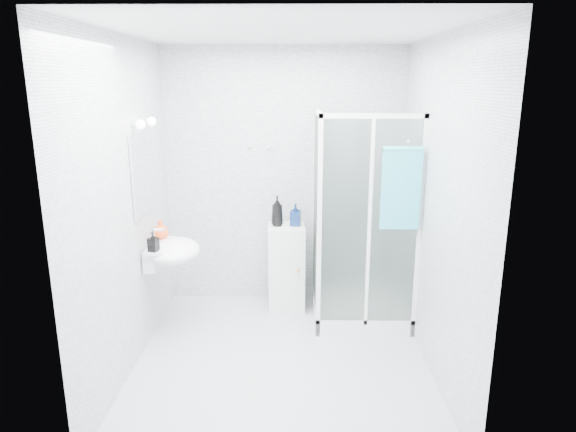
{
  "coord_description": "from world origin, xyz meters",
  "views": [
    {
      "loc": [
        0.1,
        -3.85,
        2.25
      ],
      "look_at": [
        0.05,
        0.35,
        1.15
      ],
      "focal_mm": 32.0,
      "sensor_mm": 36.0,
      "label": 1
    }
  ],
  "objects_px": {
    "storage_cabinet": "(286,267)",
    "shampoo_bottle_a": "(277,211)",
    "wall_basin": "(171,251)",
    "soap_dispenser_black": "(153,242)",
    "shampoo_bottle_b": "(295,215)",
    "soap_dispenser_orange": "(161,230)",
    "hand_towel": "(401,186)",
    "shower_enclosure": "(353,276)"
  },
  "relations": [
    {
      "from": "storage_cabinet",
      "to": "shampoo_bottle_b",
      "type": "height_order",
      "value": "shampoo_bottle_b"
    },
    {
      "from": "storage_cabinet",
      "to": "shampoo_bottle_a",
      "type": "xyz_separation_m",
      "value": [
        -0.09,
        0.0,
        0.59
      ]
    },
    {
      "from": "shampoo_bottle_a",
      "to": "soap_dispenser_black",
      "type": "bearing_deg",
      "value": -143.15
    },
    {
      "from": "storage_cabinet",
      "to": "hand_towel",
      "type": "distance_m",
      "value": 1.52
    },
    {
      "from": "shower_enclosure",
      "to": "soap_dispenser_black",
      "type": "bearing_deg",
      "value": -163.91
    },
    {
      "from": "shower_enclosure",
      "to": "hand_towel",
      "type": "bearing_deg",
      "value": -50.88
    },
    {
      "from": "shower_enclosure",
      "to": "hand_towel",
      "type": "relative_size",
      "value": 2.85
    },
    {
      "from": "wall_basin",
      "to": "soap_dispenser_orange",
      "type": "bearing_deg",
      "value": 128.46
    },
    {
      "from": "shower_enclosure",
      "to": "shampoo_bottle_a",
      "type": "bearing_deg",
      "value": 160.56
    },
    {
      "from": "shampoo_bottle_b",
      "to": "hand_towel",
      "type": "bearing_deg",
      "value": -37.36
    },
    {
      "from": "shampoo_bottle_a",
      "to": "shampoo_bottle_b",
      "type": "height_order",
      "value": "shampoo_bottle_a"
    },
    {
      "from": "shampoo_bottle_b",
      "to": "soap_dispenser_black",
      "type": "bearing_deg",
      "value": -147.1
    },
    {
      "from": "storage_cabinet",
      "to": "shampoo_bottle_a",
      "type": "bearing_deg",
      "value": 176.05
    },
    {
      "from": "shampoo_bottle_b",
      "to": "soap_dispenser_black",
      "type": "distance_m",
      "value": 1.43
    },
    {
      "from": "shower_enclosure",
      "to": "shampoo_bottle_b",
      "type": "height_order",
      "value": "shower_enclosure"
    },
    {
      "from": "soap_dispenser_orange",
      "to": "soap_dispenser_black",
      "type": "bearing_deg",
      "value": -85.93
    },
    {
      "from": "shower_enclosure",
      "to": "wall_basin",
      "type": "xyz_separation_m",
      "value": [
        -1.66,
        -0.32,
        0.35
      ]
    },
    {
      "from": "shower_enclosure",
      "to": "wall_basin",
      "type": "bearing_deg",
      "value": -169.19
    },
    {
      "from": "wall_basin",
      "to": "shampoo_bottle_a",
      "type": "relative_size",
      "value": 1.87
    },
    {
      "from": "wall_basin",
      "to": "shampoo_bottle_a",
      "type": "height_order",
      "value": "shampoo_bottle_a"
    },
    {
      "from": "shower_enclosure",
      "to": "soap_dispenser_orange",
      "type": "bearing_deg",
      "value": -174.86
    },
    {
      "from": "hand_towel",
      "to": "soap_dispenser_black",
      "type": "xyz_separation_m",
      "value": [
        -2.08,
        -0.1,
        -0.46
      ]
    },
    {
      "from": "wall_basin",
      "to": "hand_towel",
      "type": "distance_m",
      "value": 2.07
    },
    {
      "from": "wall_basin",
      "to": "shampoo_bottle_b",
      "type": "relative_size",
      "value": 2.54
    },
    {
      "from": "soap_dispenser_orange",
      "to": "shower_enclosure",
      "type": "bearing_deg",
      "value": 5.14
    },
    {
      "from": "hand_towel",
      "to": "storage_cabinet",
      "type": "bearing_deg",
      "value": 145.87
    },
    {
      "from": "shower_enclosure",
      "to": "shampoo_bottle_b",
      "type": "bearing_deg",
      "value": 153.96
    },
    {
      "from": "shampoo_bottle_a",
      "to": "soap_dispenser_black",
      "type": "height_order",
      "value": "shampoo_bottle_a"
    },
    {
      "from": "soap_dispenser_orange",
      "to": "soap_dispenser_black",
      "type": "xyz_separation_m",
      "value": [
        0.02,
        -0.35,
        -0.0
      ]
    },
    {
      "from": "shampoo_bottle_a",
      "to": "shampoo_bottle_b",
      "type": "bearing_deg",
      "value": 3.72
    },
    {
      "from": "storage_cabinet",
      "to": "soap_dispenser_black",
      "type": "distance_m",
      "value": 1.44
    },
    {
      "from": "storage_cabinet",
      "to": "soap_dispenser_orange",
      "type": "xyz_separation_m",
      "value": [
        -1.14,
        -0.42,
        0.52
      ]
    },
    {
      "from": "shower_enclosure",
      "to": "wall_basin",
      "type": "distance_m",
      "value": 1.72
    },
    {
      "from": "storage_cabinet",
      "to": "shower_enclosure",
      "type": "bearing_deg",
      "value": -24.09
    },
    {
      "from": "wall_basin",
      "to": "soap_dispenser_black",
      "type": "xyz_separation_m",
      "value": [
        -0.1,
        -0.19,
        0.15
      ]
    },
    {
      "from": "shampoo_bottle_b",
      "to": "soap_dispenser_orange",
      "type": "height_order",
      "value": "shampoo_bottle_b"
    },
    {
      "from": "soap_dispenser_orange",
      "to": "soap_dispenser_black",
      "type": "relative_size",
      "value": 1.06
    },
    {
      "from": "shower_enclosure",
      "to": "soap_dispenser_black",
      "type": "relative_size",
      "value": 11.79
    },
    {
      "from": "shower_enclosure",
      "to": "soap_dispenser_orange",
      "type": "relative_size",
      "value": 11.16
    },
    {
      "from": "storage_cabinet",
      "to": "soap_dispenser_black",
      "type": "relative_size",
      "value": 5.15
    },
    {
      "from": "storage_cabinet",
      "to": "hand_towel",
      "type": "xyz_separation_m",
      "value": [
        0.97,
        -0.66,
        0.97
      ]
    },
    {
      "from": "shower_enclosure",
      "to": "hand_towel",
      "type": "height_order",
      "value": "shower_enclosure"
    }
  ]
}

